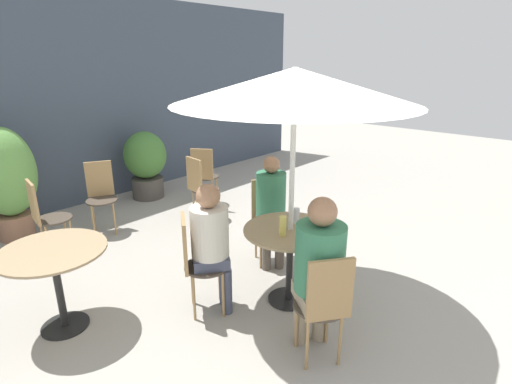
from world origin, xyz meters
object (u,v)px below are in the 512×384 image
bistro_chair_3 (200,184)px  bistro_chair_0 (268,213)px  seated_person_0 (271,202)px  bistro_chair_2 (325,301)px  potted_plant_0 (6,177)px  potted_plant_1 (146,162)px  beer_glass_0 (296,216)px  cafe_table_far (55,265)px  bistro_chair_4 (204,172)px  bistro_chair_6 (44,212)px  bistro_chair_1 (195,257)px  umbrella (295,86)px  beer_glass_1 (283,226)px  bistro_chair_5 (101,191)px  seated_person_1 (212,238)px  seated_person_2 (319,265)px  cafe_table_near (290,244)px

bistro_chair_3 → bistro_chair_0: bearing=178.0°
seated_person_0 → bistro_chair_2: bearing=-90.0°
potted_plant_0 → potted_plant_1: 1.96m
beer_glass_0 → potted_plant_0: bearing=111.6°
cafe_table_far → bistro_chair_4: (2.66, 1.26, -0.04)m
cafe_table_far → bistro_chair_6: bistro_chair_6 is taller
bistro_chair_1 → bistro_chair_4: (1.79, 1.92, 0.00)m
beer_glass_0 → umbrella: 1.14m
bistro_chair_0 → beer_glass_1: bistro_chair_0 is taller
beer_glass_0 → umbrella: size_ratio=0.07×
bistro_chair_5 → beer_glass_0: 2.73m
bistro_chair_5 → umbrella: size_ratio=0.43×
bistro_chair_0 → bistro_chair_5: bearing=147.9°
bistro_chair_0 → umbrella: bearing=-90.0°
seated_person_1 → potted_plant_0: 2.98m
bistro_chair_0 → bistro_chair_5: same height
bistro_chair_4 → seated_person_2: size_ratio=0.72×
bistro_chair_5 → seated_person_0: size_ratio=0.75×
cafe_table_far → bistro_chair_3: bistro_chair_3 is taller
cafe_table_near → umbrella: size_ratio=0.40×
bistro_chair_3 → cafe_table_near: bearing=167.7°
potted_plant_1 → bistro_chair_5: bearing=-148.9°
cafe_table_near → bistro_chair_1: (-0.67, 0.49, -0.04)m
bistro_chair_5 → umbrella: (0.32, -2.72, 1.38)m
bistro_chair_4 → cafe_table_far: bearing=83.7°
cafe_table_far → bistro_chair_5: bistro_chair_5 is taller
bistro_chair_6 → seated_person_0: size_ratio=0.75×
seated_person_1 → beer_glass_0: size_ratio=8.27×
beer_glass_1 → umbrella: size_ratio=0.08×
bistro_chair_4 → bistro_chair_6: bearing=56.2°
bistro_chair_6 → seated_person_0: bearing=-133.2°
cafe_table_near → bistro_chair_2: 0.83m
cafe_table_near → seated_person_0: 0.70m
bistro_chair_3 → bistro_chair_6: bearing=81.9°
bistro_chair_1 → potted_plant_0: size_ratio=0.65×
bistro_chair_6 → seated_person_1: 2.17m
bistro_chair_5 → beer_glass_1: bearing=-58.7°
bistro_chair_5 → potted_plant_0: 1.06m
cafe_table_far → bistro_chair_5: 1.99m
bistro_chair_1 → bistro_chair_3: size_ratio=1.00×
bistro_chair_0 → bistro_chair_6: size_ratio=1.00×
bistro_chair_0 → potted_plant_0: (-1.65, 2.65, 0.25)m
cafe_table_near → beer_glass_1: beer_glass_1 is taller
beer_glass_1 → cafe_table_near: bearing=10.5°
seated_person_1 → seated_person_2: 0.97m
beer_glass_0 → seated_person_2: bearing=-132.7°
bistro_chair_4 → bistro_chair_6: size_ratio=1.00×
bistro_chair_5 → seated_person_1: size_ratio=0.77×
umbrella → bistro_chair_6: bearing=113.7°
bistro_chair_3 → seated_person_0: (-0.29, -1.46, 0.18)m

